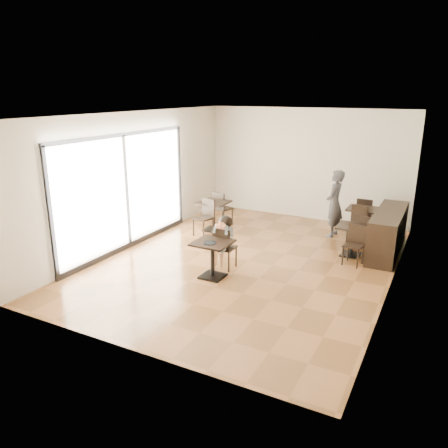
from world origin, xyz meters
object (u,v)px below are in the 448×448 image
Objects in this scene: cafe_table_left at (214,216)px; chair_back_a at (365,214)px; cafe_table_back at (361,222)px; chair_mid_b at (353,246)px; chair_left_b at (203,218)px; chair_back_b at (357,225)px; chair_mid_a at (363,232)px; chair_left_a at (223,208)px; child_chair at (225,248)px; adult_patron at (334,204)px; child_table at (213,260)px; child at (225,242)px; cafe_table_mid at (352,241)px.

chair_back_a reaches higher than cafe_table_left.
chair_mid_b reaches higher than cafe_table_back.
chair_mid_b is 3.89m from chair_left_b.
chair_left_b reaches higher than chair_back_b.
chair_mid_a is 3.89m from chair_left_a.
child_chair is 0.95× the size of chair_left_a.
chair_mid_a and chair_mid_b have the same top height.
adult_patron is 1.90× the size of chair_back_b.
cafe_table_left reaches higher than child_table.
child_chair reaches higher than chair_mid_b.
adult_patron is 1.80× the size of chair_left_a.
chair_back_b is (3.64, 0.23, -0.03)m from chair_left_a.
adult_patron is (1.50, 3.78, 0.49)m from child_table.
child reaches higher than chair_back_b.
child_chair is 1.06× the size of chair_mid_b.
adult_patron reaches higher than cafe_table_mid.
chair_back_b is (3.64, 1.33, -0.03)m from chair_left_b.
child reaches higher than chair_mid_a.
adult_patron reaches higher than chair_back_a.
cafe_table_left is 0.93× the size of chair_mid_a.
chair_back_a is (3.64, 1.88, 0.06)m from cafe_table_left.
chair_back_b reaches higher than child_table.
child is 3.67m from chair_back_b.
cafe_table_mid is 0.75× the size of chair_left_a.
adult_patron is at bearing 124.78° from chair_mid_b.
child is at bearing -122.84° from chair_back_b.
child reaches higher than cafe_table_back.
chair_mid_b is 0.95× the size of chair_back_b.
adult_patron is 3.20m from cafe_table_left.
chair_back_a is at bearing 27.26° from cafe_table_left.
chair_mid_b is (3.88, -0.75, 0.03)m from cafe_table_left.
adult_patron reaches higher than chair_mid_b.
adult_patron is at bearing -29.11° from chair_mid_a.
child_chair reaches higher than cafe_table_mid.
chair_left_a is 1.06× the size of chair_back_b.
chair_back_a is (-0.00, 0.55, 0.08)m from cafe_table_back.
child reaches higher than chair_mid_b.
cafe_table_mid is (2.24, 2.55, -0.02)m from child_table.
cafe_table_mid is 3.74m from cafe_table_left.
cafe_table_mid is 0.57m from chair_mid_a.
chair_mid_a is 0.49m from chair_back_b.
chair_left_b is at bearing 21.23° from chair_mid_a.
cafe_table_back is at bearing 92.92° from chair_back_a.
chair_back_a is (0.65, 0.85, -0.41)m from adult_patron.
chair_mid_a is 1.55m from chair_back_a.
chair_mid_a is at bearing 101.83° from chair_back_a.
chair_mid_a is 1.00× the size of chair_mid_b.
chair_back_b is (2.15, 2.98, -0.12)m from child.
child is 1.33× the size of chair_mid_b.
chair_mid_a is 0.90× the size of chair_left_a.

